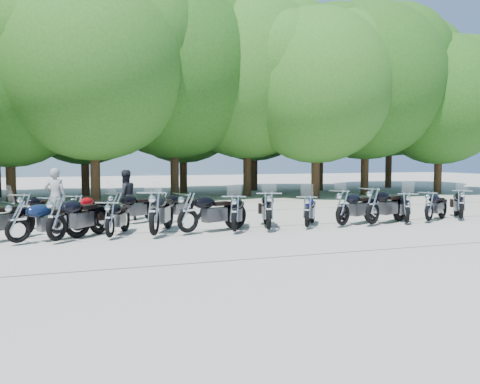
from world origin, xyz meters
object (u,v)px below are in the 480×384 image
object	(u,v)px
motorcycle_3	(110,218)
motorcycle_4	(154,211)
motorcycle_1	(18,220)
motorcycle_6	(235,212)
motorcycle_7	(269,209)
motorcycle_9	(343,206)
motorcycle_14	(24,209)
motorcycle_5	(188,211)
motorcycle_17	(162,206)
motorcycle_13	(461,203)
motorcycle_10	(373,204)
motorcycle_16	(116,207)
rider_1	(125,195)
rider_0	(55,197)
motorcycle_11	(407,207)
motorcycle_15	(77,209)
motorcycle_8	(307,210)
motorcycle_2	(56,217)
motorcycle_12	(429,205)

from	to	relation	value
motorcycle_3	motorcycle_4	xyz separation A→B (m)	(1.13, -0.15, 0.14)
motorcycle_1	motorcycle_3	world-z (taller)	motorcycle_1
motorcycle_6	motorcycle_7	world-z (taller)	motorcycle_7
motorcycle_9	motorcycle_14	xyz separation A→B (m)	(-9.14, 2.69, -0.04)
motorcycle_5	motorcycle_17	xyz separation A→B (m)	(-0.23, 2.55, -0.09)
motorcycle_5	motorcycle_13	xyz separation A→B (m)	(9.48, -0.02, -0.07)
motorcycle_1	motorcycle_13	world-z (taller)	motorcycle_1
motorcycle_3	motorcycle_10	bearing A→B (deg)	-159.08
motorcycle_17	motorcycle_16	bearing A→B (deg)	64.98
motorcycle_1	motorcycle_10	world-z (taller)	motorcycle_10
motorcycle_1	rider_1	distance (m)	5.04
motorcycle_10	motorcycle_14	distance (m)	10.52
motorcycle_7	rider_0	distance (m)	6.77
motorcycle_11	motorcycle_15	size ratio (longest dim) A/B	1.02
motorcycle_8	motorcycle_17	distance (m)	4.68
motorcycle_9	motorcycle_5	bearing A→B (deg)	62.82
motorcycle_1	motorcycle_10	bearing A→B (deg)	-116.99
motorcycle_3	motorcycle_7	bearing A→B (deg)	-159.89
motorcycle_5	motorcycle_15	xyz separation A→B (m)	(-2.83, 2.54, -0.10)
motorcycle_3	motorcycle_4	distance (m)	1.15
motorcycle_1	motorcycle_10	xyz separation A→B (m)	(10.14, -0.03, 0.06)
motorcycle_10	rider_0	bearing A→B (deg)	44.03
motorcycle_2	motorcycle_10	world-z (taller)	motorcycle_10
motorcycle_5	motorcycle_12	xyz separation A→B (m)	(8.06, -0.12, -0.08)
motorcycle_10	motorcycle_11	xyz separation A→B (m)	(1.25, -0.04, -0.10)
motorcycle_3	motorcycle_6	bearing A→B (deg)	-160.50
motorcycle_12	motorcycle_14	world-z (taller)	motorcycle_14
motorcycle_3	motorcycle_15	bearing A→B (deg)	-52.25
motorcycle_1	motorcycle_4	bearing A→B (deg)	-117.25
motorcycle_11	motorcycle_14	xyz separation A→B (m)	(-11.39, 2.84, 0.03)
motorcycle_2	motorcycle_14	xyz separation A→B (m)	(-0.90, 2.83, -0.06)
motorcycle_3	motorcycle_17	distance (m)	3.21
motorcycle_15	motorcycle_16	world-z (taller)	motorcycle_16
motorcycle_11	motorcycle_15	distance (m)	10.30
motorcycle_5	motorcycle_13	size ratio (longest dim) A/B	1.11
motorcycle_15	motorcycle_17	world-z (taller)	motorcycle_17
motorcycle_2	motorcycle_16	xyz separation A→B (m)	(1.73, 2.71, -0.07)
motorcycle_10	motorcycle_16	size ratio (longest dim) A/B	1.15
motorcycle_17	motorcycle_13	bearing A→B (deg)	-132.84
motorcycle_2	motorcycle_11	distance (m)	10.49
motorcycle_7	motorcycle_4	bearing A→B (deg)	20.22
motorcycle_1	motorcycle_4	world-z (taller)	motorcycle_4
motorcycle_6	motorcycle_15	size ratio (longest dim) A/B	1.09
motorcycle_10	motorcycle_9	bearing A→B (deg)	58.66
motorcycle_4	motorcycle_14	size ratio (longest dim) A/B	1.17
motorcycle_10	rider_1	size ratio (longest dim) A/B	1.41
motorcycle_17	motorcycle_10	bearing A→B (deg)	-142.45
motorcycle_2	motorcycle_9	distance (m)	8.25
motorcycle_6	motorcycle_16	xyz separation A→B (m)	(-2.98, 2.68, -0.02)
motorcycle_5	motorcycle_15	size ratio (longest dim) A/B	1.17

